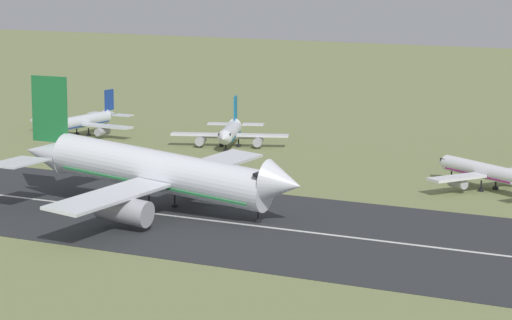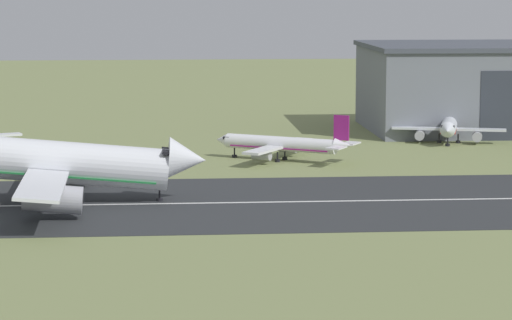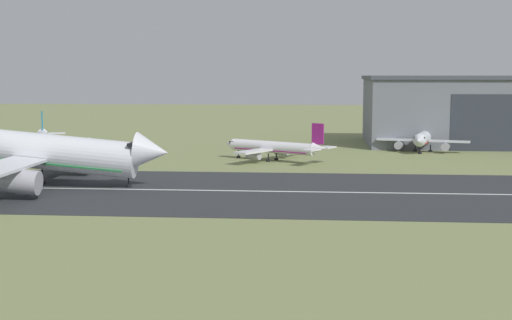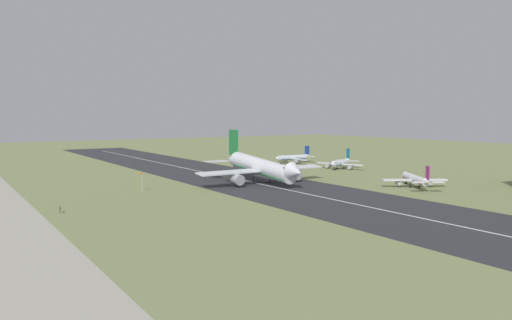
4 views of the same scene
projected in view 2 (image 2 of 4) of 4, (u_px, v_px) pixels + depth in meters
ground_plane at (300, 310)px, 106.39m from camera, size 711.14×711.14×0.00m
runway_strip at (253, 203)px, 158.28m from camera, size 471.14×40.05×0.06m
runway_centreline at (253, 202)px, 158.27m from camera, size 424.03×0.70×0.01m
airplane_landing at (42, 163)px, 156.94m from camera, size 44.03×48.27×17.68m
airplane_parked_west at (449, 127)px, 217.46m from camera, size 20.06×17.52×9.25m
airplane_parked_east at (282, 144)px, 195.29m from camera, size 23.41×20.00×7.93m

